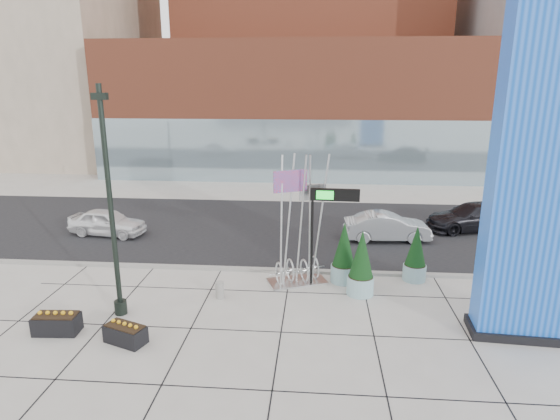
# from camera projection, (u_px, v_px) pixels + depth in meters

# --- Properties ---
(ground) EXTENTS (160.00, 160.00, 0.00)m
(ground) POSITION_uv_depth(u_px,v_px,m) (255.00, 316.00, 16.29)
(ground) COLOR #9E9991
(ground) RESTS_ON ground
(street_asphalt) EXTENTS (80.00, 12.00, 0.02)m
(street_asphalt) POSITION_uv_depth(u_px,v_px,m) (279.00, 228.00, 25.89)
(street_asphalt) COLOR black
(street_asphalt) RESTS_ON ground
(curb_edge) EXTENTS (80.00, 0.30, 0.12)m
(curb_edge) POSITION_uv_depth(u_px,v_px,m) (267.00, 270.00, 20.11)
(curb_edge) COLOR gray
(curb_edge) RESTS_ON ground
(tower_podium) EXTENTS (34.00, 10.00, 11.00)m
(tower_podium) POSITION_uv_depth(u_px,v_px,m) (307.00, 109.00, 40.66)
(tower_podium) COLOR #98452C
(tower_podium) RESTS_ON ground
(tower_glass_front) EXTENTS (34.00, 0.60, 5.00)m
(tower_glass_front) POSITION_uv_depth(u_px,v_px,m) (304.00, 152.00, 36.86)
(tower_glass_front) COLOR #8CA5B2
(tower_glass_front) RESTS_ON ground
(blue_pylon) EXTENTS (3.12, 1.56, 10.12)m
(blue_pylon) POSITION_uv_depth(u_px,v_px,m) (539.00, 187.00, 13.82)
(blue_pylon) COLOR blue
(blue_pylon) RESTS_ON ground
(lamp_post) EXTENTS (0.50, 0.43, 7.85)m
(lamp_post) POSITION_uv_depth(u_px,v_px,m) (113.00, 227.00, 15.62)
(lamp_post) COLOR black
(lamp_post) RESTS_ON ground
(public_art_sculpture) EXTENTS (2.58, 1.92, 5.27)m
(public_art_sculpture) POSITION_uv_depth(u_px,v_px,m) (298.00, 250.00, 18.69)
(public_art_sculpture) COLOR silver
(public_art_sculpture) RESTS_ON ground
(concrete_bollard) EXTENTS (0.33, 0.33, 0.64)m
(concrete_bollard) POSITION_uv_depth(u_px,v_px,m) (220.00, 290.00, 17.58)
(concrete_bollard) COLOR gray
(concrete_bollard) RESTS_ON ground
(overhead_street_sign) EXTENTS (1.88, 0.26, 3.98)m
(overhead_street_sign) POSITION_uv_depth(u_px,v_px,m) (330.00, 203.00, 17.86)
(overhead_street_sign) COLOR black
(overhead_street_sign) RESTS_ON ground
(round_planter_east) EXTENTS (0.93, 0.93, 2.34)m
(round_planter_east) POSITION_uv_depth(u_px,v_px,m) (416.00, 255.00, 18.97)
(round_planter_east) COLOR #8DB7BE
(round_planter_east) RESTS_ON ground
(round_planter_mid) EXTENTS (1.01, 1.01, 2.53)m
(round_planter_mid) POSITION_uv_depth(u_px,v_px,m) (344.00, 254.00, 18.78)
(round_planter_mid) COLOR #8DB7BE
(round_planter_mid) RESTS_ON ground
(round_planter_west) EXTENTS (1.03, 1.03, 2.57)m
(round_planter_west) POSITION_uv_depth(u_px,v_px,m) (361.00, 264.00, 17.67)
(round_planter_west) COLOR #8DB7BE
(round_planter_west) RESTS_ON ground
(box_planter_north) EXTENTS (1.44, 1.07, 0.71)m
(box_planter_north) POSITION_uv_depth(u_px,v_px,m) (125.00, 333.00, 14.58)
(box_planter_north) COLOR black
(box_planter_north) RESTS_ON ground
(box_planter_south) EXTENTS (1.45, 0.79, 0.78)m
(box_planter_south) POSITION_uv_depth(u_px,v_px,m) (57.00, 323.00, 15.14)
(box_planter_south) COLOR black
(box_planter_south) RESTS_ON ground
(car_white_west) EXTENTS (4.22, 2.17, 1.38)m
(car_white_west) POSITION_uv_depth(u_px,v_px,m) (107.00, 222.00, 24.68)
(car_white_west) COLOR white
(car_white_west) RESTS_ON ground
(car_silver_mid) EXTENTS (4.41, 1.81, 1.42)m
(car_silver_mid) POSITION_uv_depth(u_px,v_px,m) (387.00, 227.00, 23.82)
(car_silver_mid) COLOR #A9ADB1
(car_silver_mid) RESTS_ON ground
(car_dark_east) EXTENTS (5.41, 3.25, 1.47)m
(car_dark_east) POSITION_uv_depth(u_px,v_px,m) (473.00, 217.00, 25.47)
(car_dark_east) COLOR black
(car_dark_east) RESTS_ON ground
(traffic_signal) EXTENTS (0.15, 0.18, 4.10)m
(traffic_signal) POSITION_uv_depth(u_px,v_px,m) (105.00, 168.00, 31.01)
(traffic_signal) COLOR black
(traffic_signal) RESTS_ON ground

